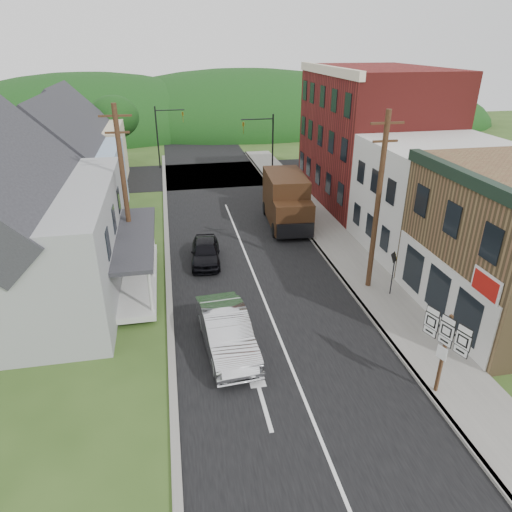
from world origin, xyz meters
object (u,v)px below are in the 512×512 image
route_sign_cluster (445,343)px  delivery_van (287,201)px  dark_sedan (206,252)px  silver_sedan (227,332)px  warning_sign (393,267)px

route_sign_cluster → delivery_van: bearing=75.1°
dark_sedan → delivery_van: (6.06, 4.93, 1.07)m
silver_sedan → route_sign_cluster: size_ratio=1.61×
dark_sedan → route_sign_cluster: bearing=-55.2°
warning_sign → dark_sedan: bearing=147.9°
silver_sedan → warning_sign: 9.11m
silver_sedan → warning_sign: (8.64, 2.77, 0.80)m
warning_sign → route_sign_cluster: bearing=-101.9°
silver_sedan → warning_sign: bearing=13.4°
silver_sedan → dark_sedan: 8.42m
silver_sedan → delivery_van: (5.95, 13.35, 0.90)m
route_sign_cluster → silver_sedan: bearing=131.4°
dark_sedan → warning_sign: size_ratio=1.69×
route_sign_cluster → warning_sign: 7.06m
silver_sedan → delivery_van: size_ratio=0.82×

